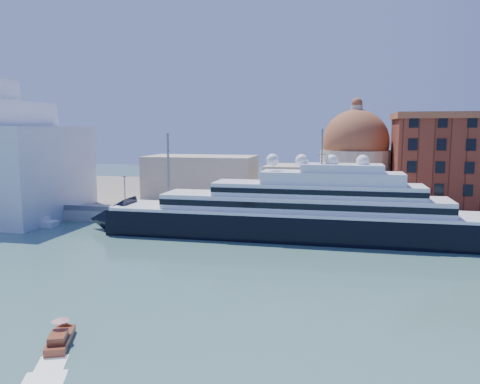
# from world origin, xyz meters

# --- Properties ---
(ground) EXTENTS (400.00, 400.00, 0.00)m
(ground) POSITION_xyz_m (0.00, 0.00, 0.00)
(ground) COLOR #3D6962
(ground) RESTS_ON ground
(quay) EXTENTS (180.00, 10.00, 2.50)m
(quay) POSITION_xyz_m (0.00, 34.00, 1.25)
(quay) COLOR gray
(quay) RESTS_ON ground
(land) EXTENTS (260.00, 72.00, 2.00)m
(land) POSITION_xyz_m (0.00, 75.00, 1.00)
(land) COLOR slate
(land) RESTS_ON ground
(quay_fence) EXTENTS (180.00, 0.10, 1.20)m
(quay_fence) POSITION_xyz_m (0.00, 29.50, 3.10)
(quay_fence) COLOR slate
(quay_fence) RESTS_ON quay
(superyacht) EXTENTS (83.50, 11.58, 24.96)m
(superyacht) POSITION_xyz_m (7.02, 23.00, 4.31)
(superyacht) COLOR black
(superyacht) RESTS_ON ground
(service_barge) EXTENTS (10.44, 4.18, 2.30)m
(service_barge) POSITION_xyz_m (-47.49, 22.14, 0.66)
(service_barge) COLOR white
(service_barge) RESTS_ON ground
(water_taxi) EXTENTS (3.99, 6.13, 2.77)m
(water_taxi) POSITION_xyz_m (-7.96, -28.33, 0.66)
(water_taxi) COLOR maroon
(water_taxi) RESTS_ON ground
(church) EXTENTS (66.00, 18.00, 25.50)m
(church) POSITION_xyz_m (6.39, 57.72, 10.91)
(church) COLOR beige
(church) RESTS_ON land
(lamp_posts) EXTENTS (120.80, 2.40, 18.00)m
(lamp_posts) POSITION_xyz_m (-12.67, 32.27, 9.84)
(lamp_posts) COLOR slate
(lamp_posts) RESTS_ON quay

